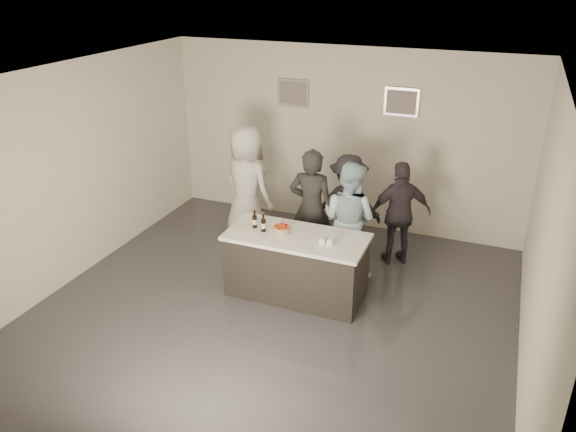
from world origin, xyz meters
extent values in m
plane|color=#3D3D42|center=(0.00, 0.00, 0.00)|extent=(6.00, 6.00, 0.00)
plane|color=white|center=(0.00, 0.00, 3.00)|extent=(6.00, 6.00, 0.00)
cube|color=silver|center=(0.00, 3.00, 1.50)|extent=(6.00, 0.04, 3.00)
cube|color=silver|center=(0.00, -3.00, 1.50)|extent=(6.00, 0.04, 3.00)
cube|color=silver|center=(-3.00, 0.00, 1.50)|extent=(0.04, 6.00, 3.00)
cube|color=silver|center=(3.00, 0.00, 1.50)|extent=(0.04, 6.00, 3.00)
cube|color=#B2B2B7|center=(-0.90, 2.97, 2.20)|extent=(0.54, 0.04, 0.44)
cube|color=#B2B2B7|center=(0.90, 2.97, 2.20)|extent=(0.54, 0.04, 0.44)
cube|color=white|center=(0.13, 0.49, 0.45)|extent=(1.86, 0.86, 0.90)
cylinder|color=orange|center=(-0.09, 0.49, 0.94)|extent=(0.22, 0.22, 0.08)
cylinder|color=black|center=(-0.48, 0.50, 1.03)|extent=(0.07, 0.07, 0.26)
cylinder|color=black|center=(-0.32, 0.44, 1.03)|extent=(0.07, 0.07, 0.26)
cube|color=orange|center=(0.57, 0.44, 0.94)|extent=(0.19, 0.19, 0.08)
cube|color=pink|center=(-0.23, 0.22, 0.90)|extent=(0.24, 0.08, 0.01)
imported|color=black|center=(0.01, 1.39, 0.90)|extent=(0.69, 0.48, 1.80)
imported|color=#B7DFEF|center=(0.59, 1.34, 0.85)|extent=(0.97, 0.85, 1.70)
imported|color=silver|center=(-1.21, 1.77, 0.95)|extent=(1.08, 0.90, 1.90)
imported|color=#37313A|center=(1.20, 1.92, 0.80)|extent=(1.01, 0.79, 1.59)
imported|color=black|center=(0.38, 2.00, 0.79)|extent=(1.10, 0.75, 1.57)
camera|label=1|loc=(2.48, -5.67, 4.15)|focal=35.00mm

